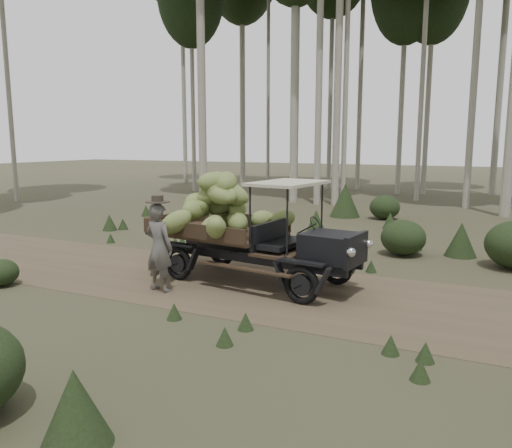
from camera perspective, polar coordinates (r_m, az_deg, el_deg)
The scene contains 5 objects.
ground at distance 10.84m, azimuth -1.20°, elevation -7.08°, with size 120.00×120.00×0.00m, color #473D2B.
dirt_track at distance 10.84m, azimuth -1.20°, elevation -7.06°, with size 70.00×4.00×0.01m, color brown.
banana_truck at distance 11.15m, azimuth -2.31°, elevation 0.93°, with size 5.12×2.62×2.50m.
farmer at distance 10.45m, azimuth -11.03°, elevation -2.52°, with size 0.72×0.55×2.01m.
undergrowth at distance 10.38m, azimuth 17.15°, elevation -5.29°, with size 20.83×23.53×1.39m.
Camera 1 is at (4.65, -9.30, 3.07)m, focal length 35.00 mm.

